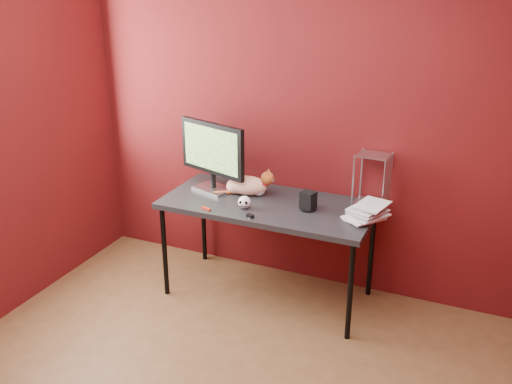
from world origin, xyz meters
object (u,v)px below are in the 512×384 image
at_px(skull_mug, 244,202).
at_px(desk, 268,209).
at_px(speaker, 308,201).
at_px(monitor, 212,153).
at_px(cat, 248,185).
at_px(book_stack, 363,125).

bearing_deg(skull_mug, desk, 42.68).
distance_m(skull_mug, speaker, 0.44).
bearing_deg(desk, skull_mug, -124.36).
distance_m(desk, monitor, 0.58).
height_order(cat, book_stack, book_stack).
xyz_separation_m(desk, monitor, (-0.47, 0.06, 0.34)).
bearing_deg(cat, book_stack, -11.39).
bearing_deg(cat, desk, -31.41).
distance_m(cat, speaker, 0.51).
distance_m(skull_mug, book_stack, 0.96).
relative_size(desk, skull_mug, 15.87).
bearing_deg(skull_mug, monitor, 135.06).
distance_m(desk, skull_mug, 0.22).
distance_m(monitor, book_stack, 1.15).
relative_size(desk, speaker, 11.30).
bearing_deg(monitor, cat, 22.06).
height_order(desk, book_stack, book_stack).
height_order(desk, monitor, monitor).
bearing_deg(desk, book_stack, 3.81).
relative_size(skull_mug, speaker, 0.71).
relative_size(skull_mug, book_stack, 0.08).
xyz_separation_m(cat, book_stack, (0.83, -0.04, 0.55)).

